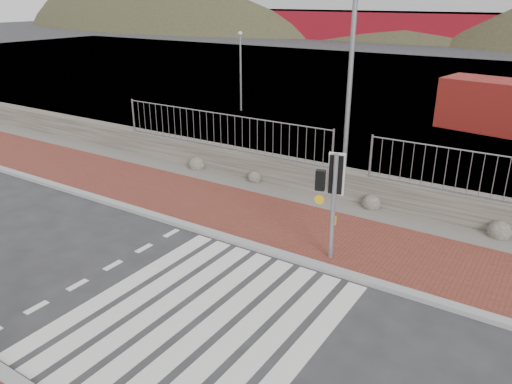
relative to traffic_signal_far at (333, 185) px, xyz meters
The scene contains 11 objects.
ground 4.11m from the traffic_signal_far, 107.40° to the right, with size 220.00×220.00×0.00m, color #28282B.
sidewalk_far 2.39m from the traffic_signal_far, 136.56° to the left, with size 40.00×3.00×0.08m, color brown.
kerb_far 2.20m from the traffic_signal_far, 156.61° to the right, with size 40.00×0.25×0.12m, color gray.
zebra_crossing 4.10m from the traffic_signal_far, 107.40° to the right, with size 4.62×5.60×0.01m.
gravel_strip 3.73m from the traffic_signal_far, 109.74° to the left, with size 40.00×1.50×0.06m, color #59544C.
stone_wall 4.24m from the traffic_signal_far, 105.85° to the left, with size 40.00×0.60×0.90m, color #4A453D.
railing 3.84m from the traffic_signal_far, 106.46° to the left, with size 18.07×0.07×1.22m.
quay 24.53m from the traffic_signal_far, 92.55° to the left, with size 120.00×40.00×0.50m, color #4C4C4F.
traffic_signal_far is the anchor object (origin of this frame).
streetlight 5.62m from the traffic_signal_far, 108.73° to the left, with size 1.69×0.91×8.51m.
shipping_container 15.28m from the traffic_signal_far, 84.31° to the left, with size 5.51×2.30×2.30m, color maroon.
Camera 1 is at (5.30, -6.19, 5.84)m, focal length 35.00 mm.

